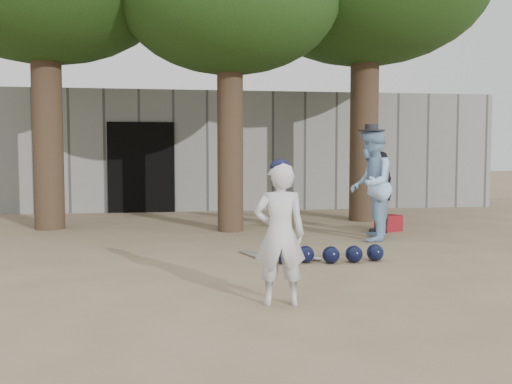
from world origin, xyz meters
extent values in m
plane|color=#937C5E|center=(0.00, 0.00, 0.00)|extent=(70.00, 70.00, 0.00)
imported|color=silver|center=(0.52, -1.02, 0.68)|extent=(0.52, 0.37, 1.37)
imported|color=#99C4EC|center=(2.78, 2.70, 0.93)|extent=(1.02, 1.11, 1.86)
imported|color=black|center=(3.26, 3.45, 0.74)|extent=(0.85, 0.89, 1.48)
cube|color=maroon|center=(3.51, 3.72, 0.15)|extent=(0.50, 0.44, 0.30)
cube|color=gray|center=(0.00, 8.00, 1.50)|extent=(16.00, 0.35, 3.00)
cube|color=black|center=(-1.20, 7.80, 1.10)|extent=(1.60, 0.08, 2.20)
cube|color=slate|center=(0.00, 10.50, 1.50)|extent=(16.00, 5.00, 3.00)
sphere|color=black|center=(0.94, 0.95, 0.12)|extent=(0.23, 0.23, 0.23)
sphere|color=black|center=(1.26, 0.97, 0.12)|extent=(0.23, 0.23, 0.23)
sphere|color=black|center=(1.58, 0.87, 0.12)|extent=(0.23, 0.23, 0.23)
sphere|color=black|center=(1.90, 0.89, 0.12)|extent=(0.23, 0.23, 0.23)
sphere|color=black|center=(2.22, 0.95, 0.12)|extent=(0.23, 0.23, 0.23)
cylinder|color=silver|center=(0.62, 1.53, 0.03)|extent=(0.27, 0.70, 0.06)
cylinder|color=silver|center=(0.80, 1.41, 0.03)|extent=(0.48, 0.61, 0.06)
cylinder|color=silver|center=(0.98, 1.29, 0.03)|extent=(0.69, 0.30, 0.06)
cylinder|color=silver|center=(1.16, 1.17, 0.03)|extent=(0.70, 0.30, 0.06)
cylinder|color=brown|center=(-2.80, 5.00, 2.75)|extent=(0.56, 0.56, 5.50)
cylinder|color=brown|center=(0.60, 4.20, 2.50)|extent=(0.48, 0.48, 5.00)
ellipsoid|color=#284C19|center=(0.60, 4.20, 4.20)|extent=(4.00, 4.00, 2.60)
cylinder|color=brown|center=(3.60, 5.40, 2.90)|extent=(0.60, 0.60, 5.80)
camera|label=1|loc=(-0.51, -6.34, 1.47)|focal=40.00mm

